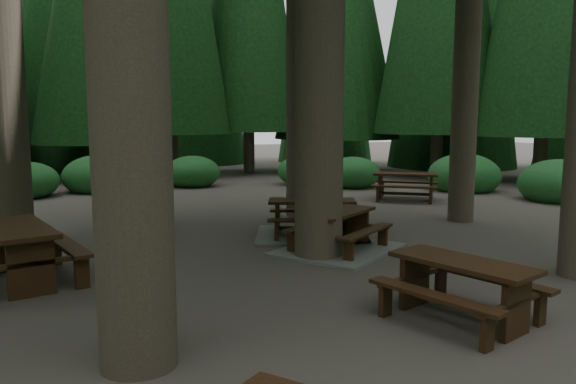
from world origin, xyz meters
name	(u,v)px	position (x,y,z in m)	size (l,w,h in m)	color
ground	(281,264)	(0.00, 0.00, 0.00)	(80.00, 80.00, 0.00)	#4E4840
picnic_table_a	(339,238)	(1.35, 0.46, 0.25)	(2.83, 2.71, 0.75)	gray
picnic_table_b	(19,245)	(-3.97, 0.57, 0.58)	(2.00, 2.30, 0.87)	black
picnic_table_c	(312,224)	(1.46, 1.82, 0.26)	(2.84, 2.64, 0.77)	gray
picnic_table_d	(406,182)	(6.31, 5.38, 0.54)	(2.40, 2.35, 0.81)	black
picnic_table_f	(462,281)	(0.98, -3.30, 0.50)	(1.83, 2.06, 0.75)	black
shrub_ring	(300,230)	(0.70, 0.75, 0.40)	(23.86, 24.64, 1.49)	#216128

